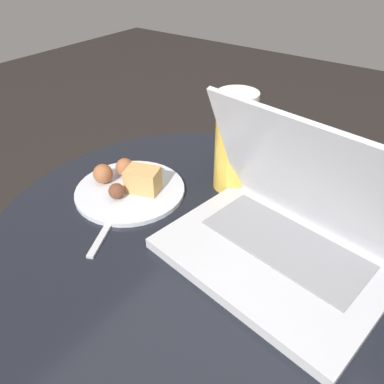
# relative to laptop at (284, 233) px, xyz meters

# --- Properties ---
(ground_plane) EXTENTS (6.00, 6.00, 0.00)m
(ground_plane) POSITION_rel_laptop_xyz_m (-0.14, -0.02, -0.59)
(ground_plane) COLOR black
(table) EXTENTS (0.74, 0.74, 0.54)m
(table) POSITION_rel_laptop_xyz_m (-0.14, -0.02, -0.18)
(table) COLOR #9E9EA3
(table) RESTS_ON ground_plane
(laptop) EXTENTS (0.37, 0.29, 0.24)m
(laptop) POSITION_rel_laptop_xyz_m (0.00, 0.00, 0.00)
(laptop) COLOR silver
(laptop) RESTS_ON table
(beer_glass) EXTENTS (0.08, 0.08, 0.20)m
(beer_glass) POSITION_rel_laptop_xyz_m (-0.17, 0.13, 0.05)
(beer_glass) COLOR gold
(beer_glass) RESTS_ON table
(snack_plate) EXTENTS (0.22, 0.22, 0.06)m
(snack_plate) POSITION_rel_laptop_xyz_m (-0.32, -0.01, -0.03)
(snack_plate) COLOR silver
(snack_plate) RESTS_ON table
(fork) EXTENTS (0.10, 0.19, 0.00)m
(fork) POSITION_rel_laptop_xyz_m (-0.29, -0.08, -0.05)
(fork) COLOR silver
(fork) RESTS_ON table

